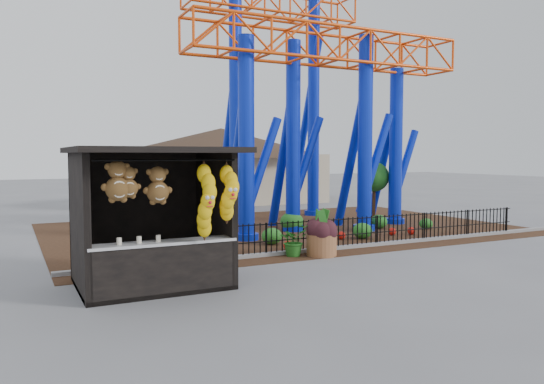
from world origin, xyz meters
name	(u,v)px	position (x,y,z in m)	size (l,w,h in m)	color
ground	(292,282)	(0.00, 0.00, 0.00)	(120.00, 120.00, 0.00)	slate
mulch_bed	(283,228)	(4.00, 8.00, 0.01)	(18.00, 12.00, 0.02)	#331E11
curb	(357,246)	(4.00, 3.00, 0.06)	(18.00, 0.18, 0.12)	gray
prize_booth	(155,219)	(-2.98, 0.90, 1.53)	(3.50, 3.40, 3.12)	black
picket_fence	(380,231)	(4.90, 3.00, 0.50)	(12.20, 0.06, 1.00)	black
roller_coaster	(305,69)	(5.12, 8.23, 6.44)	(11.00, 6.37, 10.82)	#0B24C0
terracotta_planter	(322,245)	(2.31, 2.40, 0.32)	(0.88, 0.88, 0.65)	#985C37
planter_foliage	(322,223)	(2.31, 2.40, 0.97)	(0.70, 0.70, 0.64)	black
potted_plant	(294,240)	(1.54, 2.70, 0.47)	(0.84, 0.73, 0.94)	#255D1B
landscaping	(330,226)	(4.85, 5.87, 0.31)	(7.71, 4.14, 0.72)	#205F1C
pavilion	(221,153)	(6.00, 20.00, 3.07)	(15.00, 15.00, 4.80)	#BFAD8C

